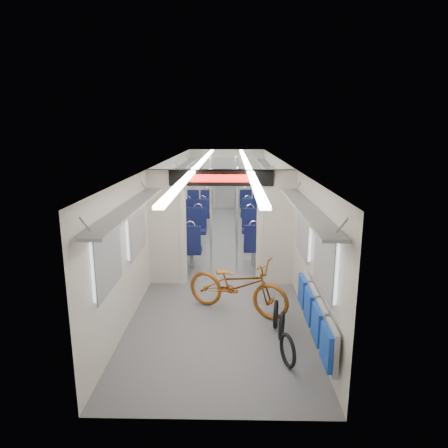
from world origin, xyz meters
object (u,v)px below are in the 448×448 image
bike_hoop_c (276,316)px  stanchion_far_right (235,195)px  bike_hoop_b (282,327)px  seat_bay_near_right (261,233)px  bicycle (237,285)px  bike_hoop_a (288,352)px  stanchion_far_left (211,198)px  stanchion_near_left (211,224)px  seat_bay_near_left (185,234)px  stanchion_near_right (237,220)px  flip_bench (315,315)px  seat_bay_far_left (198,207)px  seat_bay_far_right (254,207)px

bike_hoop_c → stanchion_far_right: (-0.59, 5.92, 0.95)m
bike_hoop_b → stanchion_far_right: stanchion_far_right is taller
seat_bay_near_right → stanchion_far_right: bearing=106.5°
bicycle → bike_hoop_c: (0.60, -0.55, -0.28)m
bike_hoop_a → stanchion_far_left: (-1.34, 6.55, 0.95)m
seat_bay_near_right → stanchion_near_left: stanchion_near_left is taller
seat_bay_near_left → stanchion_near_right: stanchion_near_right is taller
bike_hoop_c → seat_bay_near_left: size_ratio=0.21×
flip_bench → bike_hoop_a: (-0.41, -0.32, -0.38)m
seat_bay_far_left → stanchion_near_left: (0.71, -5.05, 0.62)m
seat_bay_near_right → stanchion_far_left: (-1.33, 1.67, 0.61)m
flip_bench → stanchion_far_left: stanchion_far_left is taller
bicycle → seat_bay_far_right: 6.83m
bicycle → seat_bay_near_right: (0.63, 3.26, 0.05)m
stanchion_near_left → stanchion_far_right: (0.54, 3.70, 0.00)m
bike_hoop_a → stanchion_near_left: stanchion_near_left is taller
flip_bench → stanchion_near_right: stanchion_near_right is taller
bike_hoop_c → seat_bay_far_left: size_ratio=0.23×
stanchion_far_left → stanchion_far_right: 0.83m
bike_hoop_c → stanchion_near_left: size_ratio=0.20×
bike_hoop_c → seat_bay_far_right: bearing=89.8°
stanchion_near_right → stanchion_far_right: same height
seat_bay_near_right → bicycle: bearing=-101.0°
bike_hoop_a → stanchion_near_right: (-0.63, 3.67, 0.95)m
stanchion_near_right → bicycle: bearing=-90.3°
bike_hoop_c → seat_bay_far_left: seat_bay_far_left is taller
stanchion_near_left → stanchion_near_right: bearing=35.2°
stanchion_near_left → stanchion_far_right: 3.73m
seat_bay_near_left → bike_hoop_a: bearing=-68.2°
bicycle → bike_hoop_c: size_ratio=4.10×
seat_bay_far_right → stanchion_near_right: bearing=-97.4°
seat_bay_near_right → stanchion_far_left: stanchion_far_left is taller
stanchion_near_left → bike_hoop_c: bearing=-63.1°
stanchion_far_right → seat_bay_near_right: bearing=-73.5°
bicycle → seat_bay_far_right: seat_bay_far_right is taller
seat_bay_near_right → seat_bay_far_right: bearing=90.0°
seat_bay_near_right → stanchion_far_left: size_ratio=0.89×
seat_bay_near_left → flip_bench: bearing=-62.5°
bike_hoop_b → seat_bay_far_left: 7.88m
bike_hoop_b → seat_bay_far_right: (-0.02, 7.73, 0.34)m
flip_bench → seat_bay_near_right: size_ratio=1.04×
flip_bench → bike_hoop_c: 0.95m
bike_hoop_a → bike_hoop_c: bearing=92.3°
seat_bay_near_right → seat_bay_far_left: seat_bay_near_right is taller
bicycle → seat_bay_far_left: seat_bay_far_left is taller
bike_hoop_c → stanchion_near_left: stanchion_near_left is taller
bicycle → seat_bay_near_right: seat_bay_near_right is taller
stanchion_near_right → stanchion_far_right: 3.32m
bike_hoop_a → seat_bay_near_right: seat_bay_near_right is taller
bike_hoop_c → stanchion_near_left: (-1.13, 2.23, 0.95)m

